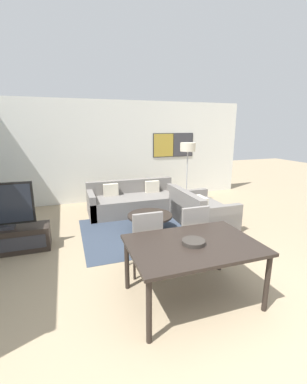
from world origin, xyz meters
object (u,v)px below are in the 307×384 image
(dining_chair_left, at_px, (145,239))
(fruit_bowl, at_px, (194,242))
(sofa_side, at_px, (199,212))
(sofa_main, at_px, (134,201))
(coffee_table, at_px, (150,219))
(floor_lamp, at_px, (188,151))
(dining_table, at_px, (193,249))
(tv_console, at_px, (5,240))
(dining_chair_centre, at_px, (191,232))

(dining_chair_left, relative_size, fruit_bowl, 3.51)
(sofa_side, xyz_separation_m, dining_chair_left, (-1.69, -1.50, 0.27))
(sofa_main, height_order, sofa_side, same)
(coffee_table, xyz_separation_m, floor_lamp, (1.50, 1.40, 1.21))
(coffee_table, bearing_deg, dining_table, -94.71)
(tv_console, height_order, dining_table, dining_table)
(coffee_table, bearing_deg, floor_lamp, 42.92)
(fruit_bowl, bearing_deg, dining_table, 60.69)
(dining_table, distance_m, dining_chair_centre, 0.86)
(dining_table, xyz_separation_m, dining_chair_centre, (0.37, 0.77, -0.15))
(coffee_table, bearing_deg, tv_console, -177.98)
(fruit_bowl, xyz_separation_m, floor_lamp, (1.70, 3.64, 0.69))
(tv_console, height_order, coffee_table, tv_console)
(sofa_main, bearing_deg, sofa_side, -48.78)
(sofa_main, distance_m, fruit_bowl, 3.61)
(tv_console, relative_size, coffee_table, 1.58)
(tv_console, xyz_separation_m, sofa_main, (2.63, 1.41, 0.05))
(tv_console, distance_m, fruit_bowl, 3.30)
(tv_console, xyz_separation_m, dining_chair_centre, (2.82, -1.37, 0.32))
(dining_chair_left, height_order, dining_chair_centre, same)
(sofa_main, distance_m, dining_chair_left, 2.87)
(sofa_side, bearing_deg, dining_table, 149.50)
(dining_chair_left, bearing_deg, sofa_side, 41.62)
(dining_chair_left, xyz_separation_m, fruit_bowl, (0.36, -0.76, 0.25))
(tv_console, relative_size, sofa_side, 0.97)
(sofa_side, relative_size, dining_table, 0.97)
(sofa_main, relative_size, fruit_bowl, 8.21)
(floor_lamp, bearing_deg, dining_chair_left, -125.48)
(sofa_main, height_order, dining_chair_left, dining_chair_left)
(tv_console, relative_size, sofa_main, 0.64)
(dining_chair_centre, bearing_deg, sofa_side, 57.11)
(dining_chair_centre, distance_m, fruit_bowl, 0.91)
(coffee_table, bearing_deg, dining_chair_left, -110.35)
(dining_chair_centre, height_order, fruit_bowl, dining_chair_centre)
(dining_chair_centre, height_order, floor_lamp, floor_lamp)
(fruit_bowl, bearing_deg, sofa_side, 59.51)
(dining_chair_left, bearing_deg, sofa_main, 78.90)
(sofa_main, distance_m, dining_chair_centre, 2.80)
(coffee_table, distance_m, dining_chair_centre, 1.50)
(sofa_side, relative_size, dining_chair_left, 1.55)
(tv_console, relative_size, floor_lamp, 0.86)
(fruit_bowl, bearing_deg, dining_chair_centre, 64.38)
(tv_console, relative_size, fruit_bowl, 5.28)
(dining_chair_left, relative_size, floor_lamp, 0.57)
(sofa_main, xyz_separation_m, fruit_bowl, (-0.19, -3.57, 0.52))
(dining_table, relative_size, dining_chair_centre, 1.59)
(dining_chair_left, height_order, fruit_bowl, dining_chair_left)
(sofa_side, height_order, fruit_bowl, fruit_bowl)
(sofa_main, bearing_deg, dining_table, -92.96)
(tv_console, distance_m, coffee_table, 2.63)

